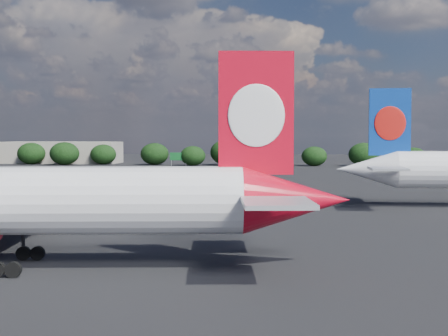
# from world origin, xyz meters

# --- Properties ---
(ground) EXTENTS (500.00, 500.00, 0.00)m
(ground) POSITION_xyz_m (0.00, 60.00, 0.00)
(ground) COLOR black
(ground) RESTS_ON ground
(qantas_airliner) EXTENTS (51.59, 49.17, 16.83)m
(qantas_airliner) POSITION_xyz_m (-1.14, 13.34, 5.13)
(qantas_airliner) COLOR white
(qantas_airliner) RESTS_ON ground
(terminal_building) EXTENTS (42.00, 16.00, 8.00)m
(terminal_building) POSITION_xyz_m (-65.00, 192.00, 4.00)
(terminal_building) COLOR #9C9487
(terminal_building) RESTS_ON ground
(highway_sign) EXTENTS (6.00, 0.30, 4.50)m
(highway_sign) POSITION_xyz_m (-18.00, 176.00, 3.13)
(highway_sign) COLOR #125E25
(highway_sign) RESTS_ON ground
(billboard_yellow) EXTENTS (5.00, 0.30, 5.50)m
(billboard_yellow) POSITION_xyz_m (12.00, 182.00, 3.87)
(billboard_yellow) COLOR yellow
(billboard_yellow) RESTS_ON ground
(horizon_treeline) EXTENTS (204.42, 14.78, 9.32)m
(horizon_treeline) POSITION_xyz_m (9.71, 180.31, 3.86)
(horizon_treeline) COLOR black
(horizon_treeline) RESTS_ON ground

